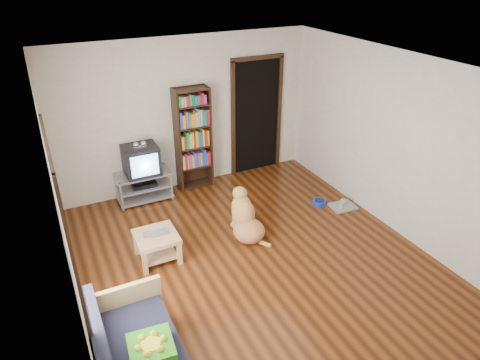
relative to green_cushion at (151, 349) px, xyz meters
name	(u,v)px	position (x,y,z in m)	size (l,w,h in m)	color
ground	(253,259)	(1.75, 1.31, -0.49)	(5.00, 5.00, 0.00)	#602D10
ceiling	(257,69)	(1.75, 1.31, 2.11)	(5.00, 5.00, 0.00)	white
wall_back	(186,115)	(1.75, 3.81, 0.81)	(4.50, 4.50, 0.00)	beige
wall_front	(406,307)	(1.75, -1.19, 0.81)	(4.50, 4.50, 0.00)	beige
wall_left	(61,218)	(-0.50, 1.31, 0.81)	(5.00, 5.00, 0.00)	beige
wall_right	(393,143)	(4.00, 1.31, 0.81)	(5.00, 5.00, 0.00)	beige
green_cushion	(151,349)	(0.00, 0.00, 0.00)	(0.40, 0.40, 0.13)	#33961B
laptop	(156,235)	(0.58, 1.85, -0.07)	(0.34, 0.22, 0.03)	silver
dog_bowl	(319,202)	(3.42, 2.10, -0.45)	(0.22, 0.22, 0.08)	#163898
grey_rag	(343,206)	(3.72, 1.85, -0.47)	(0.40, 0.32, 0.03)	gray
window	(65,226)	(-0.48, 0.81, 1.01)	(0.03, 1.46, 1.70)	white
doorway	(256,114)	(3.10, 3.79, 0.63)	(1.03, 0.05, 2.19)	black
tv_stand	(144,185)	(0.85, 3.56, -0.22)	(0.90, 0.45, 0.50)	#99999E
crt_tv	(141,159)	(0.85, 3.58, 0.26)	(0.55, 0.52, 0.58)	black
bookshelf	(193,134)	(1.80, 3.65, 0.51)	(0.60, 0.30, 1.80)	black
coffee_table	(157,242)	(0.58, 1.88, -0.21)	(0.55, 0.55, 0.40)	tan
dog	(245,219)	(1.91, 1.87, -0.22)	(0.47, 0.89, 0.73)	tan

